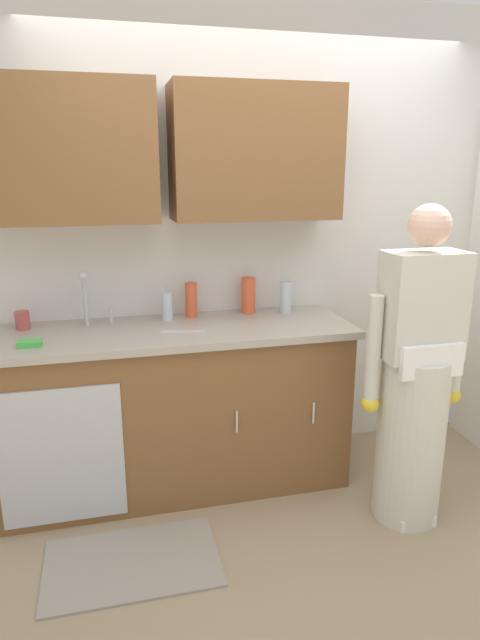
% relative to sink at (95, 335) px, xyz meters
% --- Properties ---
extents(ground_plane, '(9.00, 9.00, 0.00)m').
position_rel_sink_xyz_m(ground_plane, '(0.96, -0.71, -0.93)').
color(ground_plane, '#998466').
extents(kitchen_wall_with_uppers, '(4.80, 0.44, 2.70)m').
position_rel_sink_xyz_m(kitchen_wall_with_uppers, '(0.82, 0.29, 0.55)').
color(kitchen_wall_with_uppers, silver).
rests_on(kitchen_wall_with_uppers, ground).
extents(counter_cabinet, '(1.90, 0.62, 0.90)m').
position_rel_sink_xyz_m(counter_cabinet, '(0.41, -0.01, -0.48)').
color(counter_cabinet, brown).
rests_on(counter_cabinet, ground).
extents(countertop, '(1.96, 0.66, 0.04)m').
position_rel_sink_xyz_m(countertop, '(0.41, -0.01, -0.01)').
color(countertop, '#A8A093').
rests_on(countertop, counter_cabinet).
extents(sink, '(0.50, 0.36, 0.35)m').
position_rel_sink_xyz_m(sink, '(0.00, 0.00, 0.00)').
color(sink, '#B7BABF').
rests_on(sink, counter_cabinet).
extents(person_at_sink, '(0.55, 0.34, 1.62)m').
position_rel_sink_xyz_m(person_at_sink, '(1.54, -0.61, -0.23)').
color(person_at_sink, white).
rests_on(person_at_sink, ground).
extents(floor_mat, '(0.80, 0.50, 0.01)m').
position_rel_sink_xyz_m(floor_mat, '(0.11, -0.66, -0.92)').
color(floor_mat, gray).
rests_on(floor_mat, ground).
extents(bottle_soap, '(0.06, 0.06, 0.16)m').
position_rel_sink_xyz_m(bottle_soap, '(0.40, 0.15, 0.09)').
color(bottle_soap, silver).
rests_on(bottle_soap, countertop).
extents(bottle_cleaner_spray, '(0.08, 0.08, 0.21)m').
position_rel_sink_xyz_m(bottle_cleaner_spray, '(0.89, 0.20, 0.12)').
color(bottle_cleaner_spray, '#E05933').
rests_on(bottle_cleaner_spray, countertop).
extents(bottle_dish_liquid, '(0.07, 0.07, 0.19)m').
position_rel_sink_xyz_m(bottle_dish_liquid, '(1.11, 0.15, 0.11)').
color(bottle_dish_liquid, silver).
rests_on(bottle_dish_liquid, countertop).
extents(bottle_water_tall, '(0.07, 0.07, 0.20)m').
position_rel_sink_xyz_m(bottle_water_tall, '(0.55, 0.19, 0.11)').
color(bottle_water_tall, '#E05933').
rests_on(bottle_water_tall, countertop).
extents(cup_by_sink, '(0.08, 0.08, 0.10)m').
position_rel_sink_xyz_m(cup_by_sink, '(-0.37, 0.16, 0.06)').
color(cup_by_sink, '#B24C47').
rests_on(cup_by_sink, countertop).
extents(knife_on_counter, '(0.24, 0.07, 0.01)m').
position_rel_sink_xyz_m(knife_on_counter, '(0.46, -0.10, 0.02)').
color(knife_on_counter, silver).
rests_on(knife_on_counter, countertop).
extents(sponge, '(0.11, 0.07, 0.03)m').
position_rel_sink_xyz_m(sponge, '(-0.30, -0.17, 0.03)').
color(sponge, '#4CBF4C').
rests_on(sponge, countertop).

